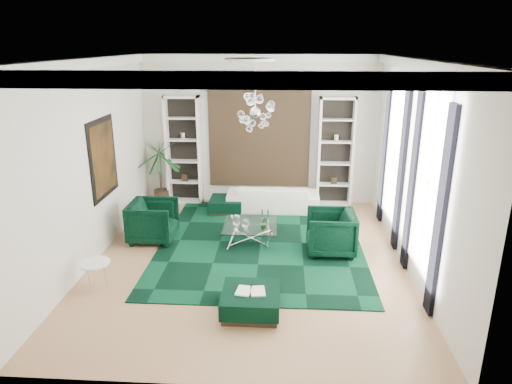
# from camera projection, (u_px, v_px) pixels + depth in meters

# --- Properties ---
(floor) EXTENTS (6.00, 7.00, 0.02)m
(floor) POSITION_uv_depth(u_px,v_px,m) (249.00, 260.00, 8.98)
(floor) COLOR tan
(floor) RESTS_ON ground
(ceiling) EXTENTS (6.00, 7.00, 0.02)m
(ceiling) POSITION_uv_depth(u_px,v_px,m) (248.00, 58.00, 7.79)
(ceiling) COLOR white
(ceiling) RESTS_ON ground
(wall_back) EXTENTS (6.00, 0.02, 3.80)m
(wall_back) POSITION_uv_depth(u_px,v_px,m) (259.00, 131.00, 11.71)
(wall_back) COLOR silver
(wall_back) RESTS_ON ground
(wall_front) EXTENTS (6.00, 0.02, 3.80)m
(wall_front) POSITION_uv_depth(u_px,v_px,m) (224.00, 247.00, 5.05)
(wall_front) COLOR silver
(wall_front) RESTS_ON ground
(wall_left) EXTENTS (0.02, 7.00, 3.80)m
(wall_left) POSITION_uv_depth(u_px,v_px,m) (89.00, 163.00, 8.56)
(wall_left) COLOR silver
(wall_left) RESTS_ON ground
(wall_right) EXTENTS (0.02, 7.00, 3.80)m
(wall_right) POSITION_uv_depth(u_px,v_px,m) (415.00, 169.00, 8.21)
(wall_right) COLOR silver
(wall_right) RESTS_ON ground
(crown_molding) EXTENTS (6.00, 7.00, 0.18)m
(crown_molding) POSITION_uv_depth(u_px,v_px,m) (248.00, 64.00, 7.82)
(crown_molding) COLOR white
(crown_molding) RESTS_ON ceiling
(ceiling_medallion) EXTENTS (0.90, 0.90, 0.05)m
(ceiling_medallion) POSITION_uv_depth(u_px,v_px,m) (250.00, 60.00, 8.08)
(ceiling_medallion) COLOR white
(ceiling_medallion) RESTS_ON ceiling
(tapestry) EXTENTS (2.50, 0.06, 2.80)m
(tapestry) POSITION_uv_depth(u_px,v_px,m) (259.00, 131.00, 11.66)
(tapestry) COLOR black
(tapestry) RESTS_ON wall_back
(shelving_left) EXTENTS (0.90, 0.38, 2.80)m
(shelving_left) POSITION_uv_depth(u_px,v_px,m) (184.00, 151.00, 11.79)
(shelving_left) COLOR white
(shelving_left) RESTS_ON floor
(shelving_right) EXTENTS (0.90, 0.38, 2.80)m
(shelving_right) POSITION_uv_depth(u_px,v_px,m) (335.00, 153.00, 11.56)
(shelving_right) COLOR white
(shelving_right) RESTS_ON floor
(painting) EXTENTS (0.04, 1.30, 1.60)m
(painting) POSITION_uv_depth(u_px,v_px,m) (104.00, 158.00, 9.14)
(painting) COLOR black
(painting) RESTS_ON wall_left
(window_near) EXTENTS (0.03, 1.10, 2.90)m
(window_near) POSITION_uv_depth(u_px,v_px,m) (429.00, 183.00, 7.35)
(window_near) COLOR white
(window_near) RESTS_ON wall_right
(curtain_near_a) EXTENTS (0.07, 0.30, 3.25)m
(curtain_near_a) POSITION_uv_depth(u_px,v_px,m) (440.00, 215.00, 6.69)
(curtain_near_a) COLOR black
(curtain_near_a) RESTS_ON floor
(curtain_near_b) EXTENTS (0.07, 0.30, 3.25)m
(curtain_near_b) POSITION_uv_depth(u_px,v_px,m) (412.00, 184.00, 8.17)
(curtain_near_b) COLOR black
(curtain_near_b) RESTS_ON floor
(window_far) EXTENTS (0.03, 1.10, 2.90)m
(window_far) POSITION_uv_depth(u_px,v_px,m) (395.00, 150.00, 9.63)
(window_far) COLOR white
(window_far) RESTS_ON wall_right
(curtain_far_a) EXTENTS (0.07, 0.30, 3.25)m
(curtain_far_a) POSITION_uv_depth(u_px,v_px,m) (401.00, 171.00, 8.97)
(curtain_far_a) COLOR black
(curtain_far_a) RESTS_ON floor
(curtain_far_b) EXTENTS (0.07, 0.30, 3.25)m
(curtain_far_b) POSITION_uv_depth(u_px,v_px,m) (385.00, 153.00, 10.45)
(curtain_far_b) COLOR black
(curtain_far_b) RESTS_ON floor
(rug) EXTENTS (4.20, 5.00, 0.02)m
(rug) POSITION_uv_depth(u_px,v_px,m) (261.00, 242.00, 9.70)
(rug) COLOR black
(rug) RESTS_ON floor
(sofa) EXTENTS (2.29, 0.89, 0.67)m
(sofa) POSITION_uv_depth(u_px,v_px,m) (273.00, 197.00, 11.52)
(sofa) COLOR white
(sofa) RESTS_ON floor
(armchair_left) EXTENTS (0.96, 0.94, 0.88)m
(armchair_left) POSITION_uv_depth(u_px,v_px,m) (153.00, 221.00, 9.72)
(armchair_left) COLOR black
(armchair_left) RESTS_ON floor
(armchair_right) EXTENTS (0.96, 0.93, 0.87)m
(armchair_right) POSITION_uv_depth(u_px,v_px,m) (331.00, 232.00, 9.14)
(armchair_right) COLOR black
(armchair_right) RESTS_ON floor
(coffee_table) EXTENTS (1.13, 1.13, 0.39)m
(coffee_table) POSITION_uv_depth(u_px,v_px,m) (251.00, 233.00, 9.72)
(coffee_table) COLOR white
(coffee_table) RESTS_ON floor
(ottoman_side) EXTENTS (0.81, 0.81, 0.36)m
(ottoman_side) POSITION_uv_depth(u_px,v_px,m) (226.00, 205.00, 11.43)
(ottoman_side) COLOR black
(ottoman_side) RESTS_ON floor
(ottoman_front) EXTENTS (0.90, 0.90, 0.36)m
(ottoman_front) POSITION_uv_depth(u_px,v_px,m) (251.00, 302.00, 7.17)
(ottoman_front) COLOR black
(ottoman_front) RESTS_ON floor
(book) EXTENTS (0.46, 0.31, 0.03)m
(book) POSITION_uv_depth(u_px,v_px,m) (251.00, 291.00, 7.11)
(book) COLOR white
(book) RESTS_ON ottoman_front
(side_table) EXTENTS (0.51, 0.51, 0.49)m
(side_table) POSITION_uv_depth(u_px,v_px,m) (96.00, 276.00, 7.83)
(side_table) COLOR white
(side_table) RESTS_ON floor
(palm) EXTENTS (1.39, 1.39, 2.22)m
(palm) POSITION_uv_depth(u_px,v_px,m) (160.00, 163.00, 11.77)
(palm) COLOR #17491E
(palm) RESTS_ON floor
(chandelier) EXTENTS (0.81, 0.81, 0.73)m
(chandelier) POSITION_uv_depth(u_px,v_px,m) (255.00, 112.00, 8.30)
(chandelier) COLOR white
(chandelier) RESTS_ON ceiling
(table_plant) EXTENTS (0.15, 0.12, 0.27)m
(table_plant) POSITION_uv_depth(u_px,v_px,m) (263.00, 223.00, 9.38)
(table_plant) COLOR #17491E
(table_plant) RESTS_ON coffee_table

